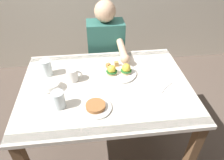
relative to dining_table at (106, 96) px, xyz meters
The scene contains 10 objects.
ground_plane 0.63m from the dining_table, ahead, with size 6.00×6.00×0.00m, color brown.
dining_table is the anchor object (origin of this frame).
eggs_benedict_plate 0.21m from the dining_table, 48.29° to the left, with size 0.27×0.27×0.09m.
fruit_bowl 0.40m from the dining_table, behind, with size 0.12×0.12×0.05m.
coffee_mug 0.29m from the dining_table, 160.42° to the left, with size 0.11×0.08×0.09m.
fork 0.43m from the dining_table, 11.82° to the right, with size 0.13×0.11×0.00m.
water_glass_near 0.49m from the dining_table, 157.58° to the left, with size 0.08×0.08×0.12m.
water_glass_far 0.39m from the dining_table, 149.70° to the right, with size 0.08×0.08×0.12m.
side_plate 0.27m from the dining_table, 110.72° to the right, with size 0.20×0.20×0.04m.
diner_person 0.60m from the dining_table, 84.28° to the left, with size 0.34×0.54×1.14m.
Camera 1 is at (-0.09, -1.15, 1.69)m, focal length 33.50 mm.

